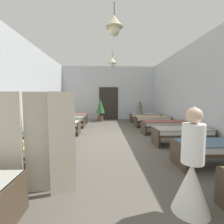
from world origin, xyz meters
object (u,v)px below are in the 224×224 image
Objects in this scene: privacy_screen at (37,143)px; bed_right_row_4 at (152,119)px; bed_right_row_1 at (217,147)px; bed_right_row_5 at (145,116)px; bed_right_row_3 at (164,124)px; patient_seated_secondary at (140,109)px; patient_seated_primary at (53,120)px; bed_left_row_4 at (67,119)px; bed_left_row_1 at (12,150)px; bed_right_row_2 at (182,132)px; bed_left_row_3 at (57,125)px; potted_plant at (100,108)px; bed_left_row_5 at (73,116)px; bed_left_row_2 at (42,133)px; nurse_near_aisle at (192,175)px.

bed_right_row_4 is at bearing 51.27° from privacy_screen.
bed_right_row_1 and bed_right_row_5 have the same top height.
bed_right_row_4 is (0.00, 1.74, 0.00)m from bed_right_row_3.
patient_seated_secondary is 0.47× the size of privacy_screen.
bed_right_row_1 is 2.38× the size of patient_seated_primary.
bed_right_row_3 is 5.01m from bed_left_row_4.
bed_left_row_1 and bed_right_row_2 have the same top height.
potted_plant is (1.77, 4.01, 0.50)m from bed_left_row_3.
potted_plant reaches higher than bed_left_row_3.
patient_seated_primary reaches higher than bed_left_row_1.
bed_left_row_1 and bed_right_row_5 have the same top height.
bed_left_row_3 is 1.12× the size of privacy_screen.
bed_right_row_5 is (4.70, 0.00, 0.00)m from bed_left_row_5.
bed_right_row_4 is (4.70, 1.74, 0.00)m from bed_left_row_3.
bed_left_row_3 is 1.00× the size of bed_right_row_3.
bed_left_row_3 is at bearing 143.46° from bed_right_row_1.
bed_right_row_1 is at bearing 0.00° from bed_left_row_1.
patient_seated_secondary reaches higher than bed_left_row_4.
bed_right_row_2 is 1.00× the size of bed_right_row_5.
patient_seated_secondary is (-0.35, 5.14, 0.43)m from bed_right_row_2.
bed_left_row_4 is at bearing -90.00° from bed_left_row_5.
bed_left_row_2 is 5.84m from bed_right_row_4.
bed_right_row_1 is 1.00× the size of bed_left_row_2.
bed_right_row_2 is at bearing -63.00° from potted_plant.
nurse_near_aisle is (-1.42, -3.24, 0.09)m from bed_right_row_2.
potted_plant reaches higher than patient_seated_primary.
nurse_near_aisle is at bearing -80.47° from potted_plant.
patient_seated_secondary is 0.52× the size of potted_plant.
bed_right_row_5 is at bearing 90.00° from bed_right_row_1.
bed_right_row_2 is at bearing 28.23° from privacy_screen.
bed_left_row_1 is 4.70m from bed_right_row_1.
bed_right_row_4 is at bearing 90.00° from bed_right_row_2.
patient_seated_primary is 0.52× the size of potted_plant.
potted_plant reaches higher than bed_left_row_2.
bed_left_row_2 is at bearing -107.06° from potted_plant.
bed_left_row_2 is 1.00× the size of bed_left_row_5.
bed_right_row_1 is at bearing -90.00° from bed_right_row_2.
patient_seated_primary is (0.35, 1.83, 0.43)m from bed_left_row_1.
patient_seated_secondary is at bearing -13.30° from potted_plant.
potted_plant is at bearing 66.25° from bed_left_row_3.
bed_left_row_3 is 1.00× the size of bed_left_row_5.
bed_right_row_3 is 1.28× the size of nurse_near_aisle.
privacy_screen is (-3.75, -2.69, 0.41)m from bed_right_row_2.
bed_right_row_2 is 4.63m from privacy_screen.
nurse_near_aisle is (-1.42, -1.50, 0.09)m from bed_right_row_1.
patient_seated_secondary is (1.07, 8.38, 0.34)m from nurse_near_aisle.
bed_right_row_5 is 8.58m from nurse_near_aisle.
bed_left_row_1 is 1.28× the size of nurse_near_aisle.
patient_seated_primary reaches higher than bed_left_row_5.
patient_seated_primary is 1.00× the size of patient_seated_secondary.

